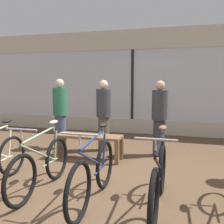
{
  "coord_description": "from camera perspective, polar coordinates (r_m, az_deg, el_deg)",
  "views": [
    {
      "loc": [
        1.54,
        -3.47,
        1.65
      ],
      "look_at": [
        0.0,
        1.89,
        0.95
      ],
      "focal_mm": 40.0,
      "sensor_mm": 36.0,
      "label": 1
    }
  ],
  "objects": [
    {
      "name": "shop_back_wall",
      "position": [
        7.83,
        4.71,
        7.05
      ],
      "size": [
        12.0,
        0.08,
        3.2
      ],
      "color": "beige",
      "rests_on": "ground_plane"
    },
    {
      "name": "ground_plane",
      "position": [
        4.14,
        -7.52,
        -16.4
      ],
      "size": [
        24.0,
        24.0,
        0.0
      ],
      "primitive_type": "plane",
      "color": "brown"
    },
    {
      "name": "customer_by_window",
      "position": [
        5.54,
        10.79,
        -1.08
      ],
      "size": [
        0.47,
        0.47,
        1.66
      ],
      "color": "#2D2D38",
      "rests_on": "ground_plane"
    },
    {
      "name": "customer_near_rack",
      "position": [
        5.84,
        -1.93,
        -0.48
      ],
      "size": [
        0.37,
        0.37,
        1.67
      ],
      "color": "brown",
      "rests_on": "ground_plane"
    },
    {
      "name": "bicycle_center_left",
      "position": [
        3.96,
        -15.81,
        -11.73
      ],
      "size": [
        0.46,
        1.69,
        1.04
      ],
      "color": "black",
      "rests_on": "ground_plane"
    },
    {
      "name": "bicycle_center_right",
      "position": [
        3.49,
        -4.18,
        -13.9
      ],
      "size": [
        0.46,
        1.74,
        1.05
      ],
      "color": "black",
      "rests_on": "ground_plane"
    },
    {
      "name": "customer_mid_floor",
      "position": [
        6.13,
        -11.73,
        0.13
      ],
      "size": [
        0.47,
        0.56,
        1.7
      ],
      "color": "#424C6B",
      "rests_on": "ground_plane"
    },
    {
      "name": "display_bench",
      "position": [
        5.3,
        -5.31,
        -6.27
      ],
      "size": [
        1.4,
        0.44,
        0.52
      ],
      "color": "brown",
      "rests_on": "ground_plane"
    },
    {
      "name": "bicycle_right",
      "position": [
        3.34,
        10.64,
        -15.05
      ],
      "size": [
        0.46,
        1.78,
        1.05
      ],
      "color": "black",
      "rests_on": "ground_plane"
    }
  ]
}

